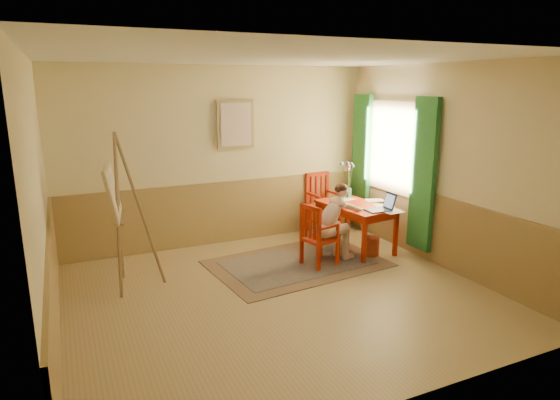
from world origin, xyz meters
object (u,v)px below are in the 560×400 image
chair_left (318,235)px  figure (334,220)px  chair_back (322,203)px  laptop (382,207)px  table (356,210)px  easel (116,198)px

chair_left → figure: 0.35m
chair_back → laptop: bearing=-83.3°
figure → table: bearing=28.8°
laptop → easel: size_ratio=0.21×
laptop → easel: (-3.62, 0.48, 0.40)m
laptop → chair_left: bearing=175.6°
figure → easel: bearing=173.2°
easel → figure: bearing=-6.8°
chair_back → laptop: size_ratio=2.47×
table → chair_back: bearing=91.3°
figure → chair_back: bearing=67.2°
chair_left → chair_back: 1.62m
table → easel: 3.51m
chair_left → chair_back: (0.85, 1.38, 0.06)m
figure → laptop: figure is taller
chair_back → easel: (-3.45, -0.98, 0.65)m
figure → easel: size_ratio=0.58×
chair_back → laptop: 1.49m
easel → chair_left: bearing=-8.7°
chair_left → laptop: size_ratio=2.17×
laptop → easel: bearing=172.5°
table → laptop: 0.49m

